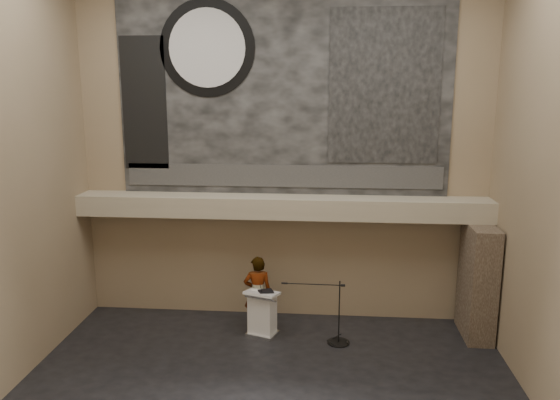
{
  "coord_description": "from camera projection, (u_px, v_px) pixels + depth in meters",
  "views": [
    {
      "loc": [
        1.06,
        -9.27,
        5.88
      ],
      "look_at": [
        0.0,
        3.2,
        3.2
      ],
      "focal_mm": 35.0,
      "sensor_mm": 36.0,
      "label": 1
    }
  ],
  "objects": [
    {
      "name": "wall_front",
      "position": [
        220.0,
        246.0,
        5.56
      ],
      "size": [
        10.0,
        0.02,
        8.5
      ],
      "primitive_type": "cube",
      "color": "#877356",
      "rests_on": "floor"
    },
    {
      "name": "stone_pier",
      "position": [
        478.0,
        281.0,
        12.75
      ],
      "size": [
        0.6,
        1.4,
        2.7
      ],
      "primitive_type": "cube",
      "color": "#413328",
      "rests_on": "floor"
    },
    {
      "name": "soffit",
      "position": [
        281.0,
        207.0,
        13.24
      ],
      "size": [
        10.0,
        0.8,
        0.5
      ],
      "primitive_type": "cube",
      "color": "tan",
      "rests_on": "wall_back"
    },
    {
      "name": "speaker_person",
      "position": [
        258.0,
        293.0,
        13.15
      ],
      "size": [
        0.73,
        0.54,
        1.85
      ],
      "primitive_type": "imported",
      "rotation": [
        0.0,
        0.0,
        3.29
      ],
      "color": "white",
      "rests_on": "floor"
    },
    {
      "name": "lectern",
      "position": [
        262.0,
        313.0,
        12.9
      ],
      "size": [
        0.89,
        0.75,
        1.14
      ],
      "rotation": [
        0.0,
        0.0,
        -0.33
      ],
      "color": "silver",
      "rests_on": "floor"
    },
    {
      "name": "banner_brick_print",
      "position": [
        144.0,
        103.0,
        13.33
      ],
      "size": [
        1.1,
        0.02,
        3.2
      ],
      "primitive_type": "cube",
      "color": "black",
      "rests_on": "banner"
    },
    {
      "name": "wall_back",
      "position": [
        283.0,
        151.0,
        13.36
      ],
      "size": [
        10.0,
        0.02,
        8.5
      ],
      "primitive_type": "cube",
      "color": "#877356",
      "rests_on": "floor"
    },
    {
      "name": "papers",
      "position": [
        255.0,
        292.0,
        12.78
      ],
      "size": [
        0.24,
        0.3,
        0.0
      ],
      "primitive_type": "cube",
      "rotation": [
        0.0,
        0.0,
        0.21
      ],
      "color": "white",
      "rests_on": "lectern"
    },
    {
      "name": "sprinkler_right",
      "position": [
        360.0,
        220.0,
        13.09
      ],
      "size": [
        0.04,
        0.04,
        0.06
      ],
      "primitive_type": "cylinder",
      "color": "#B2893D",
      "rests_on": "soffit"
    },
    {
      "name": "banner_text_strip",
      "position": [
        283.0,
        176.0,
        13.42
      ],
      "size": [
        7.76,
        0.02,
        0.55
      ],
      "primitive_type": "cube",
      "color": "#313131",
      "rests_on": "banner"
    },
    {
      "name": "mic_stand",
      "position": [
        336.0,
        333.0,
        12.58
      ],
      "size": [
        1.59,
        0.52,
        1.51
      ],
      "rotation": [
        0.0,
        0.0,
        -0.02
      ],
      "color": "black",
      "rests_on": "floor"
    },
    {
      "name": "banner_clock_face",
      "position": [
        207.0,
        48.0,
        12.91
      ],
      "size": [
        1.84,
        0.02,
        1.84
      ],
      "primitive_type": "cylinder",
      "rotation": [
        1.57,
        0.0,
        0.0
      ],
      "color": "silver",
      "rests_on": "banner"
    },
    {
      "name": "binder",
      "position": [
        266.0,
        291.0,
        12.75
      ],
      "size": [
        0.4,
        0.37,
        0.04
      ],
      "primitive_type": "cube",
      "rotation": [
        0.0,
        0.0,
        0.37
      ],
      "color": "black",
      "rests_on": "lectern"
    },
    {
      "name": "sprinkler_left",
      "position": [
        216.0,
        217.0,
        13.38
      ],
      "size": [
        0.04,
        0.04,
        0.06
      ],
      "primitive_type": "cylinder",
      "color": "#B2893D",
      "rests_on": "soffit"
    },
    {
      "name": "banner_building_print",
      "position": [
        385.0,
        87.0,
        12.77
      ],
      "size": [
        2.6,
        0.02,
        3.6
      ],
      "primitive_type": "cube",
      "color": "black",
      "rests_on": "banner"
    },
    {
      "name": "banner_clock_rim",
      "position": [
        207.0,
        48.0,
        12.93
      ],
      "size": [
        2.3,
        0.02,
        2.3
      ],
      "primitive_type": "cylinder",
      "rotation": [
        1.57,
        0.0,
        0.0
      ],
      "color": "black",
      "rests_on": "banner"
    },
    {
      "name": "floor",
      "position": [
        266.0,
        400.0,
        10.35
      ],
      "size": [
        10.0,
        10.0,
        0.0
      ],
      "primitive_type": "plane",
      "color": "black",
      "rests_on": "ground"
    },
    {
      "name": "banner",
      "position": [
        283.0,
        91.0,
        13.03
      ],
      "size": [
        8.0,
        0.05,
        5.0
      ],
      "primitive_type": "cube",
      "color": "black",
      "rests_on": "wall_back"
    }
  ]
}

